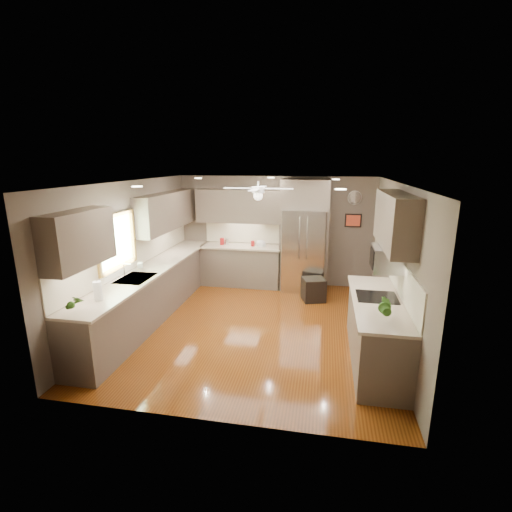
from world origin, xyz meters
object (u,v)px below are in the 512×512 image
(refrigerator, at_px, (304,238))
(microwave, at_px, (387,259))
(paper_towel, at_px, (98,291))
(potted_plant_left, at_px, (74,303))
(bowl, at_px, (261,245))
(stool, at_px, (313,289))
(canister_b, at_px, (227,242))
(canister_d, at_px, (253,244))
(soap_bottle, at_px, (141,265))
(canister_a, at_px, (222,241))
(potted_plant_right, at_px, (385,307))

(refrigerator, xyz_separation_m, microwave, (1.33, -2.71, 0.29))
(refrigerator, distance_m, paper_towel, 4.54)
(potted_plant_left, bearing_deg, refrigerator, 57.63)
(refrigerator, bearing_deg, paper_towel, -125.45)
(paper_towel, bearing_deg, bowl, 65.99)
(potted_plant_left, relative_size, paper_towel, 1.07)
(refrigerator, distance_m, stool, 1.20)
(canister_b, xyz_separation_m, bowl, (0.81, -0.05, -0.04))
(canister_b, height_order, refrigerator, refrigerator)
(potted_plant_left, bearing_deg, canister_d, 70.53)
(soap_bottle, distance_m, stool, 3.48)
(bowl, distance_m, stool, 1.61)
(canister_a, bearing_deg, refrigerator, -1.16)
(soap_bottle, height_order, paper_towel, paper_towel)
(stool, bearing_deg, canister_d, 153.23)
(paper_towel, bearing_deg, canister_b, 77.38)
(microwave, height_order, paper_towel, microwave)
(bowl, bearing_deg, soap_bottle, -128.68)
(potted_plant_left, xyz_separation_m, refrigerator, (2.65, 4.18, 0.09))
(soap_bottle, height_order, bowl, soap_bottle)
(stool, bearing_deg, canister_b, 159.59)
(potted_plant_left, xyz_separation_m, paper_towel, (0.02, 0.49, -0.02))
(potted_plant_left, height_order, microwave, microwave)
(stool, bearing_deg, refrigerator, 110.99)
(potted_plant_right, bearing_deg, stool, 107.44)
(canister_b, relative_size, microwave, 0.26)
(canister_b, bearing_deg, soap_bottle, -113.11)
(potted_plant_right, distance_m, refrigerator, 3.85)
(potted_plant_right, relative_size, microwave, 0.64)
(potted_plant_right, bearing_deg, paper_towel, -179.44)
(microwave, height_order, stool, microwave)
(canister_d, distance_m, stool, 1.77)
(microwave, xyz_separation_m, paper_towel, (-3.96, -0.99, -0.40))
(canister_d, height_order, potted_plant_left, potted_plant_left)
(microwave, bearing_deg, stool, 117.74)
(refrigerator, bearing_deg, canister_b, 177.62)
(canister_d, height_order, bowl, canister_d)
(potted_plant_left, xyz_separation_m, stool, (2.92, 3.49, -0.86))
(canister_a, distance_m, refrigerator, 1.90)
(canister_b, xyz_separation_m, refrigerator, (1.79, -0.07, 0.18))
(canister_b, relative_size, stool, 0.26)
(canister_b, xyz_separation_m, paper_towel, (-0.84, -3.77, 0.07))
(soap_bottle, xyz_separation_m, bowl, (1.79, 2.23, -0.07))
(paper_towel, bearing_deg, stool, 46.08)
(bowl, bearing_deg, potted_plant_right, -59.46)
(potted_plant_right, bearing_deg, potted_plant_left, -172.25)
(canister_a, xyz_separation_m, microwave, (3.22, -2.75, 0.46))
(refrigerator, relative_size, stool, 4.46)
(refrigerator, xyz_separation_m, paper_towel, (-2.63, -3.70, -0.11))
(canister_a, bearing_deg, canister_b, 19.42)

